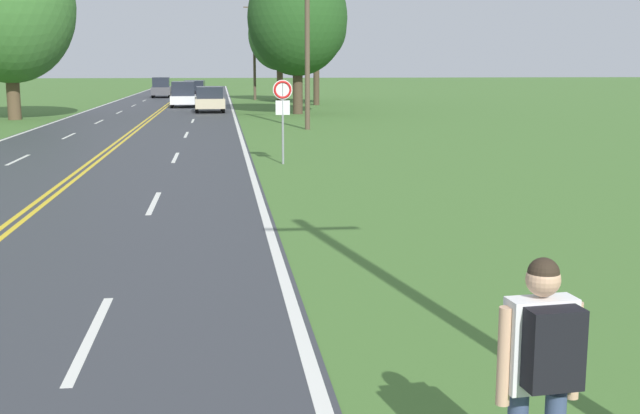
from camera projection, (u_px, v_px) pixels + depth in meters
hitchhiker_person at (542, 360)px, 5.37m from camera, size 0.60×0.44×1.79m
traffic_sign at (283, 101)px, 24.69m from camera, size 0.60×0.10×2.60m
utility_pole_midground at (307, 31)px, 37.73m from camera, size 1.80×0.24×8.99m
utility_pole_far at (254, 49)px, 70.79m from camera, size 1.80×0.24×8.66m
tree_left_verge at (316, 28)px, 61.36m from camera, size 4.64×4.64×8.58m
tree_behind_sign at (8, 7)px, 44.41m from camera, size 7.35×7.35×10.49m
tree_right_cluster at (297, 18)px, 49.86m from camera, size 6.23×6.23×9.55m
tree_far_back at (280, 34)px, 68.71m from camera, size 5.37×5.37×8.78m
car_champagne_van_nearest at (209, 99)px, 52.57m from camera, size 2.04×3.98×1.67m
car_white_van_approaching at (183, 94)px, 58.88m from camera, size 1.95×3.97×1.87m
car_black_van_mid_near at (195, 91)px, 64.81m from camera, size 1.88×4.29×1.84m
car_dark_grey_van_mid_far at (161, 87)px, 77.01m from camera, size 1.93×4.91×1.92m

